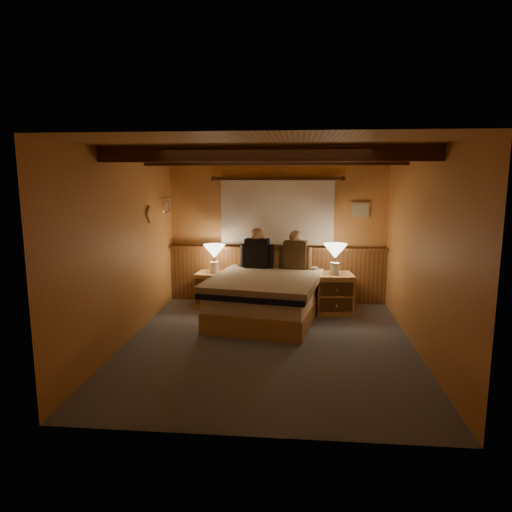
# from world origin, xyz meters

# --- Properties ---
(floor) EXTENTS (4.20, 4.20, 0.00)m
(floor) POSITION_xyz_m (0.00, 0.00, 0.00)
(floor) COLOR #535862
(floor) RESTS_ON ground
(ceiling) EXTENTS (4.20, 4.20, 0.00)m
(ceiling) POSITION_xyz_m (0.00, 0.00, 2.40)
(ceiling) COLOR tan
(ceiling) RESTS_ON wall_back
(wall_back) EXTENTS (3.60, 0.00, 3.60)m
(wall_back) POSITION_xyz_m (0.00, 2.10, 1.20)
(wall_back) COLOR #D1934B
(wall_back) RESTS_ON floor
(wall_left) EXTENTS (0.00, 4.20, 4.20)m
(wall_left) POSITION_xyz_m (-1.80, 0.00, 1.20)
(wall_left) COLOR #D1934B
(wall_left) RESTS_ON floor
(wall_right) EXTENTS (0.00, 4.20, 4.20)m
(wall_right) POSITION_xyz_m (1.80, 0.00, 1.20)
(wall_right) COLOR #D1934B
(wall_right) RESTS_ON floor
(wall_front) EXTENTS (3.60, 0.00, 3.60)m
(wall_front) POSITION_xyz_m (0.00, -2.10, 1.20)
(wall_front) COLOR #D1934B
(wall_front) RESTS_ON floor
(wainscot) EXTENTS (3.60, 0.23, 0.94)m
(wainscot) POSITION_xyz_m (0.00, 2.04, 0.49)
(wainscot) COLOR brown
(wainscot) RESTS_ON wall_back
(curtain_window) EXTENTS (2.18, 0.09, 1.11)m
(curtain_window) POSITION_xyz_m (0.00, 2.03, 1.52)
(curtain_window) COLOR #432310
(curtain_window) RESTS_ON wall_back
(ceiling_beams) EXTENTS (3.60, 1.65, 0.16)m
(ceiling_beams) POSITION_xyz_m (0.00, 0.15, 2.31)
(ceiling_beams) COLOR #432310
(ceiling_beams) RESTS_ON ceiling
(coat_rail) EXTENTS (0.05, 0.55, 0.24)m
(coat_rail) POSITION_xyz_m (-1.72, 1.58, 1.67)
(coat_rail) COLOR silver
(coat_rail) RESTS_ON wall_left
(framed_print) EXTENTS (0.30, 0.04, 0.25)m
(framed_print) POSITION_xyz_m (1.35, 2.08, 1.55)
(framed_print) COLOR tan
(framed_print) RESTS_ON wall_back
(bed) EXTENTS (1.76, 2.12, 0.65)m
(bed) POSITION_xyz_m (-0.11, 1.03, 0.34)
(bed) COLOR tan
(bed) RESTS_ON floor
(nightstand_left) EXTENTS (0.54, 0.49, 0.55)m
(nightstand_left) POSITION_xyz_m (-1.02, 1.65, 0.28)
(nightstand_left) COLOR tan
(nightstand_left) RESTS_ON floor
(nightstand_right) EXTENTS (0.59, 0.54, 0.61)m
(nightstand_right) POSITION_xyz_m (0.91, 1.46, 0.30)
(nightstand_right) COLOR tan
(nightstand_right) RESTS_ON floor
(lamp_left) EXTENTS (0.35, 0.35, 0.46)m
(lamp_left) POSITION_xyz_m (-0.99, 1.66, 0.87)
(lamp_left) COLOR white
(lamp_left) RESTS_ON nightstand_left
(lamp_right) EXTENTS (0.36, 0.36, 0.47)m
(lamp_right) POSITION_xyz_m (0.92, 1.44, 0.94)
(lamp_right) COLOR white
(lamp_right) RESTS_ON nightstand_right
(person_left) EXTENTS (0.54, 0.25, 0.66)m
(person_left) POSITION_xyz_m (-0.30, 1.65, 0.91)
(person_left) COLOR black
(person_left) RESTS_ON bed
(person_right) EXTENTS (0.52, 0.25, 0.63)m
(person_right) POSITION_xyz_m (0.31, 1.62, 0.90)
(person_right) COLOR #45311B
(person_right) RESTS_ON bed
(duffel_bag) EXTENTS (0.56, 0.43, 0.35)m
(duffel_bag) POSITION_xyz_m (-0.83, 1.35, 0.15)
(duffel_bag) COLOR black
(duffel_bag) RESTS_ON floor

